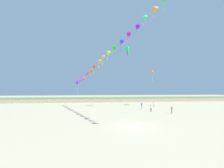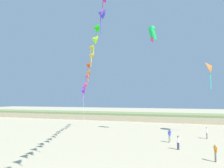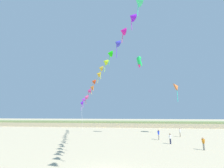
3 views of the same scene
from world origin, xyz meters
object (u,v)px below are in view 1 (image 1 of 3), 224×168
at_px(large_kite_low_lead, 128,51).
at_px(large_kite_mid_trail, 153,71).
at_px(person_far_left, 154,104).
at_px(person_mid_center, 172,109).
at_px(person_near_right, 142,106).
at_px(person_near_left, 151,107).

xyz_separation_m(large_kite_low_lead, large_kite_mid_trail, (8.95, 3.27, -5.60)).
bearing_deg(large_kite_low_lead, person_far_left, -4.39).
distance_m(person_mid_center, person_far_left, 11.51).
distance_m(person_near_right, large_kite_low_lead, 16.57).
bearing_deg(person_far_left, person_mid_center, -93.45).
distance_m(person_near_left, large_kite_low_lead, 18.24).
height_order(person_mid_center, large_kite_low_lead, large_kite_low_lead).
xyz_separation_m(person_mid_center, large_kite_low_lead, (-6.96, 12.07, 15.73)).
height_order(person_near_left, person_far_left, person_far_left).
relative_size(person_mid_center, large_kite_low_lead, 0.56).
bearing_deg(person_far_left, person_near_right, -140.18).
distance_m(person_near_right, person_far_left, 6.58).
xyz_separation_m(person_near_left, person_far_left, (3.96, 7.85, 0.09)).
height_order(person_near_right, large_kite_low_lead, large_kite_low_lead).
distance_m(person_near_left, person_mid_center, 4.89).
xyz_separation_m(person_far_left, large_kite_low_lead, (-7.65, 0.59, 15.65)).
bearing_deg(person_near_right, person_far_left, 39.82).
relative_size(person_near_right, large_kite_low_lead, 0.61).
height_order(person_near_right, person_far_left, person_near_right).
relative_size(person_near_right, person_mid_center, 1.09).
height_order(person_near_left, person_near_right, person_near_right).
bearing_deg(person_near_right, large_kite_mid_trail, 51.76).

